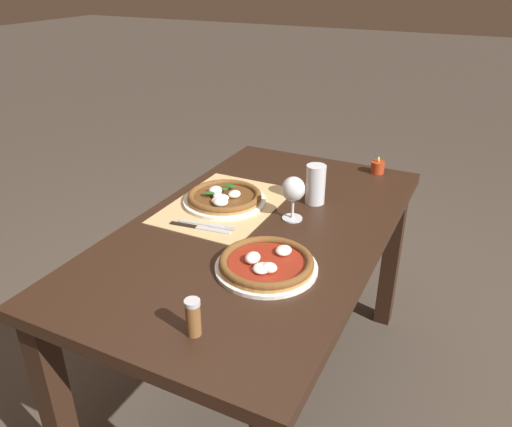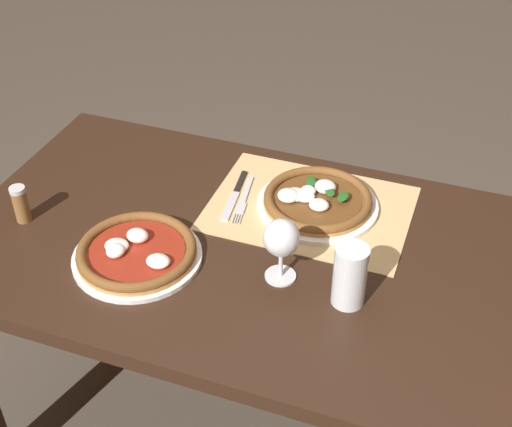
# 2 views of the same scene
# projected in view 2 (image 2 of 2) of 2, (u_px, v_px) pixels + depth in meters

# --- Properties ---
(dining_table) EXTENTS (1.42, 0.81, 0.74)m
(dining_table) POSITION_uv_depth(u_px,v_px,m) (254.00, 278.00, 1.73)
(dining_table) COLOR black
(dining_table) RESTS_ON ground
(paper_placemat) EXTENTS (0.49, 0.36, 0.00)m
(paper_placemat) POSITION_uv_depth(u_px,v_px,m) (310.00, 208.00, 1.78)
(paper_placemat) COLOR tan
(paper_placemat) RESTS_ON dining_table
(pizza_near) EXTENTS (0.30, 0.30, 0.05)m
(pizza_near) POSITION_uv_depth(u_px,v_px,m) (317.00, 201.00, 1.77)
(pizza_near) COLOR white
(pizza_near) RESTS_ON paper_placemat
(pizza_far) EXTENTS (0.30, 0.30, 0.05)m
(pizza_far) POSITION_uv_depth(u_px,v_px,m) (137.00, 252.00, 1.62)
(pizza_far) COLOR white
(pizza_far) RESTS_ON dining_table
(wine_glass) EXTENTS (0.08, 0.08, 0.16)m
(wine_glass) POSITION_uv_depth(u_px,v_px,m) (281.00, 240.00, 1.52)
(wine_glass) COLOR silver
(wine_glass) RESTS_ON dining_table
(pint_glass) EXTENTS (0.07, 0.07, 0.15)m
(pint_glass) POSITION_uv_depth(u_px,v_px,m) (350.00, 277.00, 1.48)
(pint_glass) COLOR silver
(pint_glass) RESTS_ON dining_table
(fork) EXTENTS (0.05, 0.20, 0.00)m
(fork) POSITION_uv_depth(u_px,v_px,m) (244.00, 200.00, 1.80)
(fork) COLOR #B7B7BC
(fork) RESTS_ON paper_placemat
(knife) EXTENTS (0.04, 0.22, 0.01)m
(knife) POSITION_uv_depth(u_px,v_px,m) (235.00, 195.00, 1.82)
(knife) COLOR black
(knife) RESTS_ON paper_placemat
(pepper_shaker) EXTENTS (0.04, 0.04, 0.10)m
(pepper_shaker) POSITION_uv_depth(u_px,v_px,m) (21.00, 204.00, 1.71)
(pepper_shaker) COLOR brown
(pepper_shaker) RESTS_ON dining_table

